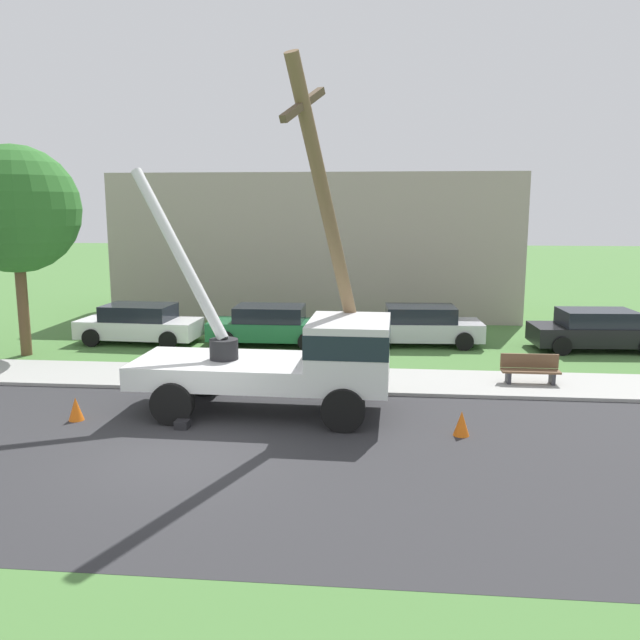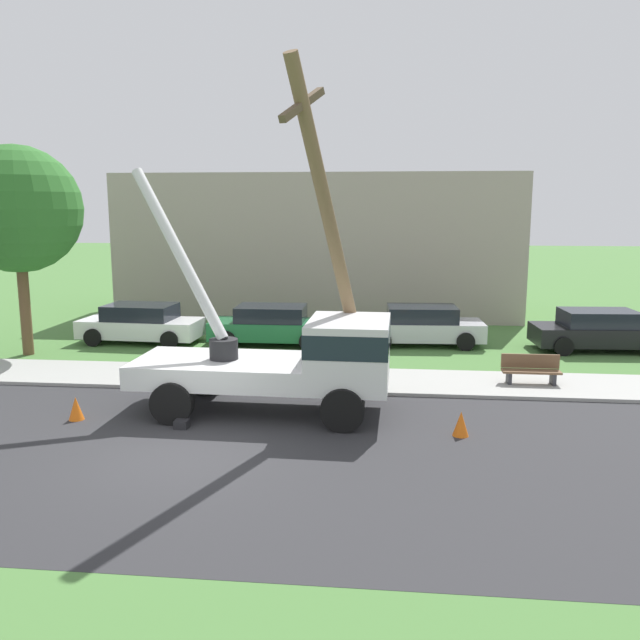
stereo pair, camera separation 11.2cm
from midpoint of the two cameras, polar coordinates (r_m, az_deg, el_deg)
ground_plane at (r=25.20m, az=-3.86°, el=-1.49°), size 120.00×120.00×0.00m
road_asphalt at (r=13.95m, az=-12.02°, el=-11.31°), size 80.00×8.92×0.01m
sidewalk_strip at (r=19.24m, az=-6.88°, el=-5.04°), size 80.00×2.62×0.10m
utility_truck at (r=15.78m, az=-2.33°, el=-3.23°), size 6.76×3.21×5.98m
leaning_utility_pole at (r=15.56m, az=1.02°, el=6.96°), size 1.99×4.18×8.23m
traffic_cone_ahead at (r=14.84m, az=12.08°, el=-8.85°), size 0.36×0.36×0.56m
traffic_cone_behind at (r=16.57m, az=-20.79°, el=-7.29°), size 0.36×0.36×0.56m
parked_sedan_white at (r=24.93m, az=-15.66°, el=-0.31°), size 4.49×2.17×1.42m
parked_sedan_green at (r=23.78m, az=-4.54°, el=-0.45°), size 4.42×2.05×1.42m
parked_sedan_silver at (r=23.93m, az=8.64°, el=-0.47°), size 4.49×2.17×1.42m
parked_sedan_black at (r=24.74m, az=22.91°, el=-0.81°), size 4.50×2.19×1.42m
park_bench at (r=19.21m, az=17.76°, el=-4.20°), size 1.60×0.45×0.90m
roadside_tree_near at (r=23.83m, az=-25.27°, el=8.73°), size 4.18×4.18×6.99m
lowrise_building_backdrop at (r=30.91m, az=-0.27°, el=6.65°), size 18.00×6.00×6.40m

